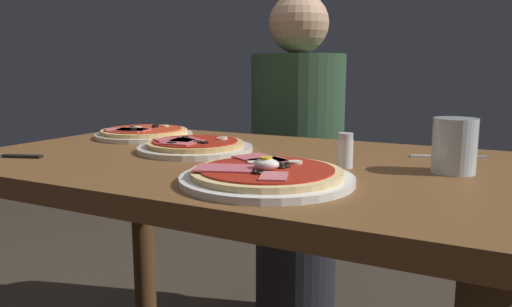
{
  "coord_description": "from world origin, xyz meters",
  "views": [
    {
      "loc": [
        0.52,
        -0.9,
        0.93
      ],
      "look_at": [
        0.1,
        -0.09,
        0.77
      ],
      "focal_mm": 34.5,
      "sensor_mm": 36.0,
      "label": 1
    }
  ],
  "objects_px": {
    "pizza_across_right": "(195,146)",
    "fork": "(442,157)",
    "dining_table": "(234,216)",
    "water_glass_near": "(454,149)",
    "pizza_across_left": "(144,133)",
    "knife": "(5,156)",
    "salt_shaker": "(345,151)",
    "pizza_foreground": "(267,175)",
    "diner_person": "(297,176)"
  },
  "relations": [
    {
      "from": "knife",
      "to": "dining_table",
      "type": "bearing_deg",
      "value": 27.15
    },
    {
      "from": "pizza_across_left",
      "to": "water_glass_near",
      "type": "relative_size",
      "value": 2.63
    },
    {
      "from": "pizza_across_left",
      "to": "pizza_across_right",
      "type": "height_order",
      "value": "same"
    },
    {
      "from": "pizza_foreground",
      "to": "diner_person",
      "type": "distance_m",
      "value": 0.91
    },
    {
      "from": "diner_person",
      "to": "pizza_across_left",
      "type": "bearing_deg",
      "value": 64.09
    },
    {
      "from": "salt_shaker",
      "to": "diner_person",
      "type": "height_order",
      "value": "diner_person"
    },
    {
      "from": "knife",
      "to": "fork",
      "type": "bearing_deg",
      "value": 26.76
    },
    {
      "from": "pizza_across_left",
      "to": "fork",
      "type": "distance_m",
      "value": 0.77
    },
    {
      "from": "water_glass_near",
      "to": "diner_person",
      "type": "xyz_separation_m",
      "value": [
        -0.56,
        0.62,
        -0.23
      ]
    },
    {
      "from": "pizza_across_right",
      "to": "salt_shaker",
      "type": "distance_m",
      "value": 0.36
    },
    {
      "from": "pizza_foreground",
      "to": "pizza_across_right",
      "type": "height_order",
      "value": "pizza_foreground"
    },
    {
      "from": "fork",
      "to": "diner_person",
      "type": "height_order",
      "value": "diner_person"
    },
    {
      "from": "fork",
      "to": "salt_shaker",
      "type": "bearing_deg",
      "value": -128.16
    },
    {
      "from": "knife",
      "to": "salt_shaker",
      "type": "height_order",
      "value": "salt_shaker"
    },
    {
      "from": "pizza_across_left",
      "to": "fork",
      "type": "height_order",
      "value": "pizza_across_left"
    },
    {
      "from": "fork",
      "to": "knife",
      "type": "height_order",
      "value": "knife"
    },
    {
      "from": "fork",
      "to": "salt_shaker",
      "type": "height_order",
      "value": "salt_shaker"
    },
    {
      "from": "water_glass_near",
      "to": "salt_shaker",
      "type": "distance_m",
      "value": 0.19
    },
    {
      "from": "salt_shaker",
      "to": "pizza_foreground",
      "type": "bearing_deg",
      "value": -113.3
    },
    {
      "from": "salt_shaker",
      "to": "diner_person",
      "type": "bearing_deg",
      "value": 119.28
    },
    {
      "from": "dining_table",
      "to": "pizza_across_right",
      "type": "relative_size",
      "value": 4.32
    },
    {
      "from": "pizza_across_right",
      "to": "knife",
      "type": "bearing_deg",
      "value": -141.77
    },
    {
      "from": "pizza_foreground",
      "to": "pizza_across_left",
      "type": "height_order",
      "value": "pizza_foreground"
    },
    {
      "from": "pizza_across_right",
      "to": "salt_shaker",
      "type": "xyz_separation_m",
      "value": [
        0.36,
        -0.03,
        0.02
      ]
    },
    {
      "from": "knife",
      "to": "pizza_across_right",
      "type": "bearing_deg",
      "value": 38.23
    },
    {
      "from": "pizza_foreground",
      "to": "salt_shaker",
      "type": "bearing_deg",
      "value": 66.7
    },
    {
      "from": "fork",
      "to": "salt_shaker",
      "type": "xyz_separation_m",
      "value": [
        -0.15,
        -0.2,
        0.03
      ]
    },
    {
      "from": "pizza_across_right",
      "to": "knife",
      "type": "distance_m",
      "value": 0.41
    },
    {
      "from": "pizza_across_left",
      "to": "knife",
      "type": "relative_size",
      "value": 1.38
    },
    {
      "from": "dining_table",
      "to": "pizza_foreground",
      "type": "bearing_deg",
      "value": -47.47
    },
    {
      "from": "dining_table",
      "to": "water_glass_near",
      "type": "distance_m",
      "value": 0.47
    },
    {
      "from": "dining_table",
      "to": "fork",
      "type": "bearing_deg",
      "value": 26.33
    },
    {
      "from": "knife",
      "to": "pizza_across_left",
      "type": "bearing_deg",
      "value": 80.13
    },
    {
      "from": "dining_table",
      "to": "pizza_foreground",
      "type": "relative_size",
      "value": 3.91
    },
    {
      "from": "salt_shaker",
      "to": "diner_person",
      "type": "relative_size",
      "value": 0.06
    },
    {
      "from": "pizza_across_left",
      "to": "knife",
      "type": "distance_m",
      "value": 0.38
    },
    {
      "from": "water_glass_near",
      "to": "knife",
      "type": "bearing_deg",
      "value": -162.87
    },
    {
      "from": "dining_table",
      "to": "pizza_across_left",
      "type": "height_order",
      "value": "pizza_across_left"
    },
    {
      "from": "pizza_across_left",
      "to": "knife",
      "type": "bearing_deg",
      "value": -99.87
    },
    {
      "from": "dining_table",
      "to": "water_glass_near",
      "type": "relative_size",
      "value": 11.42
    },
    {
      "from": "water_glass_near",
      "to": "knife",
      "type": "distance_m",
      "value": 0.91
    },
    {
      "from": "dining_table",
      "to": "pizza_across_left",
      "type": "xyz_separation_m",
      "value": [
        -0.37,
        0.15,
        0.14
      ]
    },
    {
      "from": "water_glass_near",
      "to": "fork",
      "type": "bearing_deg",
      "value": 103.03
    },
    {
      "from": "dining_table",
      "to": "salt_shaker",
      "type": "bearing_deg",
      "value": 0.38
    },
    {
      "from": "dining_table",
      "to": "water_glass_near",
      "type": "height_order",
      "value": "water_glass_near"
    },
    {
      "from": "fork",
      "to": "salt_shaker",
      "type": "relative_size",
      "value": 2.27
    },
    {
      "from": "pizza_foreground",
      "to": "knife",
      "type": "height_order",
      "value": "pizza_foreground"
    },
    {
      "from": "salt_shaker",
      "to": "diner_person",
      "type": "distance_m",
      "value": 0.79
    },
    {
      "from": "water_glass_near",
      "to": "fork",
      "type": "distance_m",
      "value": 0.16
    },
    {
      "from": "pizza_across_right",
      "to": "fork",
      "type": "distance_m",
      "value": 0.54
    }
  ]
}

